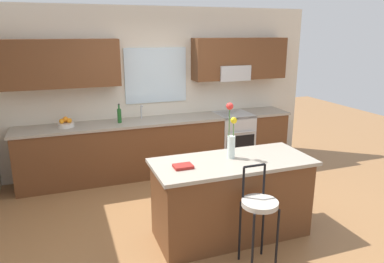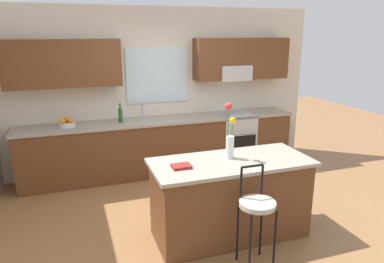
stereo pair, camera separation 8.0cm
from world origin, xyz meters
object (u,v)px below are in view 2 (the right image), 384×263
at_px(bar_stool_near, 257,208).
at_px(fruit_bowl_oranges, 67,123).
at_px(oven_range, 234,139).
at_px(kitchen_island, 230,198).
at_px(cookbook, 181,166).
at_px(bottle_olive_oil, 120,115).
at_px(flower_vase, 230,137).

height_order(bar_stool_near, fruit_bowl_oranges, fruit_bowl_oranges).
bearing_deg(oven_range, kitchen_island, -116.61).
height_order(kitchen_island, fruit_bowl_oranges, fruit_bowl_oranges).
bearing_deg(cookbook, bottle_olive_oil, 98.31).
height_order(kitchen_island, bottle_olive_oil, bottle_olive_oil).
bearing_deg(kitchen_island, flower_vase, 81.46).
bearing_deg(cookbook, oven_range, 52.45).
distance_m(flower_vase, bottle_olive_oil, 2.28).
relative_size(cookbook, fruit_bowl_oranges, 0.83).
distance_m(kitchen_island, fruit_bowl_oranges, 2.81).
bearing_deg(bottle_olive_oil, flower_vase, -66.10).
bearing_deg(flower_vase, bottle_olive_oil, 113.90).
bearing_deg(fruit_bowl_oranges, kitchen_island, -51.64).
bearing_deg(bar_stool_near, cookbook, 135.50).
relative_size(fruit_bowl_oranges, bottle_olive_oil, 0.80).
bearing_deg(fruit_bowl_oranges, bar_stool_near, -58.29).
distance_m(bar_stool_near, bottle_olive_oil, 2.94).
bearing_deg(oven_range, bottle_olive_oil, 179.29).
relative_size(oven_range, bottle_olive_oil, 3.06).
bearing_deg(flower_vase, fruit_bowl_oranges, 129.56).
bearing_deg(flower_vase, cookbook, -170.25).
bearing_deg(kitchen_island, bar_stool_near, -90.00).
bearing_deg(bottle_olive_oil, cookbook, -81.69).
bearing_deg(bottle_olive_oil, bar_stool_near, -71.78).
xyz_separation_m(oven_range, kitchen_island, (-1.07, -2.13, 0.00)).
bearing_deg(oven_range, bar_stool_near, -111.30).
distance_m(oven_range, cookbook, 2.77).
xyz_separation_m(kitchen_island, fruit_bowl_oranges, (-1.71, 2.16, 0.51)).
xyz_separation_m(cookbook, bottle_olive_oil, (-0.32, 2.18, 0.10)).
bearing_deg(oven_range, cookbook, -127.55).
bearing_deg(oven_range, fruit_bowl_oranges, 179.40).
height_order(kitchen_island, flower_vase, flower_vase).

